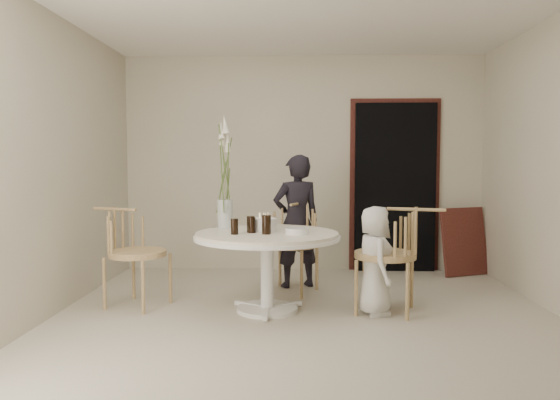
{
  "coord_description": "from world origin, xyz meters",
  "views": [
    {
      "loc": [
        -0.08,
        -4.68,
        1.37
      ],
      "look_at": [
        -0.23,
        0.3,
        1.02
      ],
      "focal_mm": 35.0,
      "sensor_mm": 36.0,
      "label": 1
    }
  ],
  "objects_px": {
    "table": "(267,245)",
    "chair_right": "(400,244)",
    "boy": "(375,261)",
    "girl": "(296,221)",
    "chair_left": "(126,242)",
    "chair_far": "(295,233)",
    "birthday_cake": "(263,225)",
    "flower_vase": "(225,185)"
  },
  "relations": [
    {
      "from": "table",
      "to": "chair_right",
      "type": "distance_m",
      "value": 1.21
    },
    {
      "from": "boy",
      "to": "girl",
      "type": "bearing_deg",
      "value": 25.23
    },
    {
      "from": "table",
      "to": "chair_right",
      "type": "xyz_separation_m",
      "value": [
        1.21,
        -0.02,
        0.01
      ]
    },
    {
      "from": "table",
      "to": "chair_left",
      "type": "height_order",
      "value": "chair_left"
    },
    {
      "from": "table",
      "to": "chair_right",
      "type": "height_order",
      "value": "chair_right"
    },
    {
      "from": "table",
      "to": "chair_far",
      "type": "bearing_deg",
      "value": 73.68
    },
    {
      "from": "table",
      "to": "chair_far",
      "type": "relative_size",
      "value": 1.41
    },
    {
      "from": "chair_left",
      "to": "girl",
      "type": "distance_m",
      "value": 1.82
    },
    {
      "from": "chair_left",
      "to": "boy",
      "type": "distance_m",
      "value": 2.34
    },
    {
      "from": "chair_far",
      "to": "chair_right",
      "type": "height_order",
      "value": "chair_right"
    },
    {
      "from": "birthday_cake",
      "to": "table",
      "type": "bearing_deg",
      "value": -68.42
    },
    {
      "from": "chair_far",
      "to": "boy",
      "type": "distance_m",
      "value": 1.18
    },
    {
      "from": "chair_right",
      "to": "boy",
      "type": "xyz_separation_m",
      "value": [
        -0.24,
        -0.05,
        -0.14
      ]
    },
    {
      "from": "boy",
      "to": "chair_left",
      "type": "bearing_deg",
      "value": 75.87
    },
    {
      "from": "boy",
      "to": "flower_vase",
      "type": "height_order",
      "value": "flower_vase"
    },
    {
      "from": "chair_right",
      "to": "girl",
      "type": "relative_size",
      "value": 0.67
    },
    {
      "from": "girl",
      "to": "flower_vase",
      "type": "xyz_separation_m",
      "value": [
        -0.7,
        -0.66,
        0.43
      ]
    },
    {
      "from": "chair_far",
      "to": "birthday_cake",
      "type": "xyz_separation_m",
      "value": [
        -0.29,
        -0.77,
        0.18
      ]
    },
    {
      "from": "birthday_cake",
      "to": "flower_vase",
      "type": "height_order",
      "value": "flower_vase"
    },
    {
      "from": "chair_right",
      "to": "flower_vase",
      "type": "xyz_separation_m",
      "value": [
        -1.64,
        0.37,
        0.52
      ]
    },
    {
      "from": "table",
      "to": "flower_vase",
      "type": "distance_m",
      "value": 0.77
    },
    {
      "from": "chair_left",
      "to": "birthday_cake",
      "type": "relative_size",
      "value": 3.79
    },
    {
      "from": "table",
      "to": "boy",
      "type": "xyz_separation_m",
      "value": [
        0.97,
        -0.07,
        -0.13
      ]
    },
    {
      "from": "chair_right",
      "to": "birthday_cake",
      "type": "bearing_deg",
      "value": -79.21
    },
    {
      "from": "table",
      "to": "girl",
      "type": "xyz_separation_m",
      "value": [
        0.27,
        1.0,
        0.11
      ]
    },
    {
      "from": "chair_left",
      "to": "birthday_cake",
      "type": "bearing_deg",
      "value": -72.99
    },
    {
      "from": "chair_far",
      "to": "birthday_cake",
      "type": "distance_m",
      "value": 0.84
    },
    {
      "from": "chair_left",
      "to": "birthday_cake",
      "type": "height_order",
      "value": "chair_left"
    },
    {
      "from": "birthday_cake",
      "to": "girl",
      "type": "bearing_deg",
      "value": 71.23
    },
    {
      "from": "chair_far",
      "to": "girl",
      "type": "height_order",
      "value": "girl"
    },
    {
      "from": "girl",
      "to": "chair_right",
      "type": "bearing_deg",
      "value": 113.35
    },
    {
      "from": "chair_far",
      "to": "chair_right",
      "type": "relative_size",
      "value": 0.97
    },
    {
      "from": "chair_left",
      "to": "flower_vase",
      "type": "distance_m",
      "value": 1.09
    },
    {
      "from": "chair_right",
      "to": "flower_vase",
      "type": "height_order",
      "value": "flower_vase"
    },
    {
      "from": "table",
      "to": "girl",
      "type": "bearing_deg",
      "value": 75.05
    },
    {
      "from": "boy",
      "to": "flower_vase",
      "type": "xyz_separation_m",
      "value": [
        -1.4,
        0.41,
        0.66
      ]
    },
    {
      "from": "birthday_cake",
      "to": "flower_vase",
      "type": "distance_m",
      "value": 0.59
    },
    {
      "from": "table",
      "to": "girl",
      "type": "height_order",
      "value": "girl"
    },
    {
      "from": "chair_far",
      "to": "flower_vase",
      "type": "distance_m",
      "value": 1.02
    },
    {
      "from": "chair_left",
      "to": "boy",
      "type": "xyz_separation_m",
      "value": [
        2.33,
        -0.25,
        -0.12
      ]
    },
    {
      "from": "chair_left",
      "to": "girl",
      "type": "relative_size",
      "value": 0.65
    },
    {
      "from": "boy",
      "to": "birthday_cake",
      "type": "bearing_deg",
      "value": 72.47
    }
  ]
}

